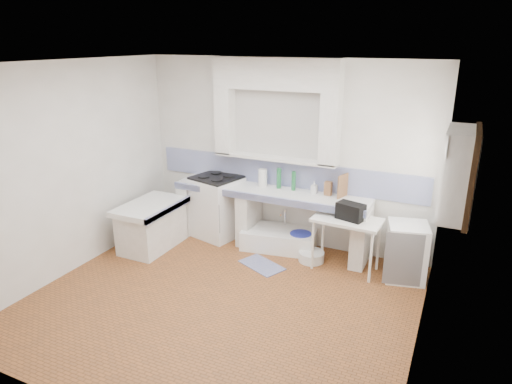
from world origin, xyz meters
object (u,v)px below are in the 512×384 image
at_px(side_table, 346,244).
at_px(fridge, 406,252).
at_px(sink, 279,239).
at_px(stove, 217,207).

relative_size(side_table, fridge, 1.17).
distance_m(sink, fridge, 1.89).
bearing_deg(fridge, stove, 163.15).
distance_m(side_table, fridge, 0.79).
xyz_separation_m(stove, side_table, (2.17, -0.27, -0.11)).
xyz_separation_m(stove, fridge, (2.95, -0.18, -0.10)).
bearing_deg(stove, sink, 13.37).
bearing_deg(side_table, sink, 169.82).
distance_m(sink, side_table, 1.14).
height_order(stove, fridge, stove).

